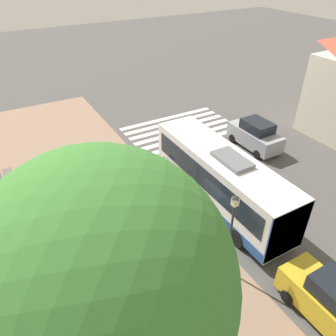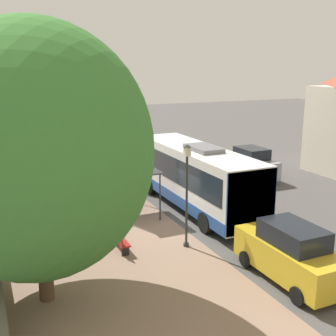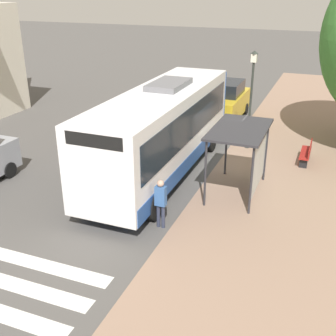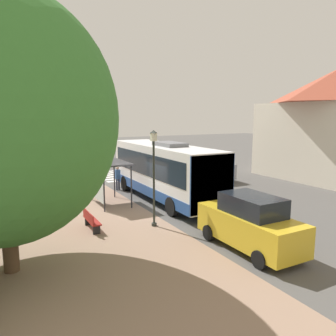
{
  "view_description": "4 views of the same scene",
  "coord_description": "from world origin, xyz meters",
  "px_view_note": "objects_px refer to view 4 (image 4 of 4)",
  "views": [
    {
      "loc": [
        -8.14,
        -10.11,
        12.61
      ],
      "look_at": [
        -0.02,
        4.17,
        1.59
      ],
      "focal_mm": 35.0,
      "sensor_mm": 36.0,
      "label": 1
    },
    {
      "loc": [
        -8.46,
        -17.6,
        7.61
      ],
      "look_at": [
        0.46,
        1.98,
        2.33
      ],
      "focal_mm": 45.0,
      "sensor_mm": 36.0,
      "label": 2
    },
    {
      "loc": [
        -4.12,
        16.07,
        7.1
      ],
      "look_at": [
        0.65,
        3.95,
        1.4
      ],
      "focal_mm": 45.0,
      "sensor_mm": 36.0,
      "label": 3
    },
    {
      "loc": [
        -7.17,
        -15.88,
        5.1
      ],
      "look_at": [
        2.03,
        1.22,
        2.01
      ],
      "focal_mm": 35.0,
      "sensor_mm": 36.0,
      "label": 4
    }
  ],
  "objects_px": {
    "street_lamp_near": "(154,170)",
    "parked_car_far_lane": "(211,167)",
    "shade_tree": "(0,118)",
    "bus_shelter": "(106,169)",
    "parked_car_behind_bus": "(250,223)",
    "bench": "(91,220)",
    "bus": "(164,170)",
    "pedestrian": "(118,176)"
  },
  "relations": [
    {
      "from": "bus_shelter",
      "to": "parked_car_behind_bus",
      "type": "bearing_deg",
      "value": -72.48
    },
    {
      "from": "pedestrian",
      "to": "bench",
      "type": "height_order",
      "value": "pedestrian"
    },
    {
      "from": "street_lamp_near",
      "to": "parked_car_far_lane",
      "type": "distance_m",
      "value": 12.28
    },
    {
      "from": "parked_car_behind_bus",
      "to": "bus_shelter",
      "type": "bearing_deg",
      "value": 107.52
    },
    {
      "from": "pedestrian",
      "to": "shade_tree",
      "type": "distance_m",
      "value": 12.89
    },
    {
      "from": "bus",
      "to": "shade_tree",
      "type": "bearing_deg",
      "value": -145.95
    },
    {
      "from": "shade_tree",
      "to": "parked_car_behind_bus",
      "type": "height_order",
      "value": "shade_tree"
    },
    {
      "from": "shade_tree",
      "to": "parked_car_far_lane",
      "type": "bearing_deg",
      "value": 33.33
    },
    {
      "from": "street_lamp_near",
      "to": "shade_tree",
      "type": "xyz_separation_m",
      "value": [
        -6.12,
        -1.82,
        2.39
      ]
    },
    {
      "from": "pedestrian",
      "to": "street_lamp_near",
      "type": "bearing_deg",
      "value": -97.79
    },
    {
      "from": "bus_shelter",
      "to": "parked_car_far_lane",
      "type": "height_order",
      "value": "bus_shelter"
    },
    {
      "from": "bus_shelter",
      "to": "shade_tree",
      "type": "distance_m",
      "value": 9.01
    },
    {
      "from": "parked_car_behind_bus",
      "to": "parked_car_far_lane",
      "type": "xyz_separation_m",
      "value": [
        6.96,
        12.27,
        0.01
      ]
    },
    {
      "from": "bus_shelter",
      "to": "bench",
      "type": "distance_m",
      "value": 4.67
    },
    {
      "from": "pedestrian",
      "to": "street_lamp_near",
      "type": "xyz_separation_m",
      "value": [
        -1.1,
        -8.05,
        1.69
      ]
    },
    {
      "from": "street_lamp_near",
      "to": "shade_tree",
      "type": "relative_size",
      "value": 0.5
    },
    {
      "from": "street_lamp_near",
      "to": "shade_tree",
      "type": "distance_m",
      "value": 6.82
    },
    {
      "from": "shade_tree",
      "to": "parked_car_far_lane",
      "type": "relative_size",
      "value": 2.11
    },
    {
      "from": "bench",
      "to": "shade_tree",
      "type": "xyz_separation_m",
      "value": [
        -3.39,
        -2.7,
        4.56
      ]
    },
    {
      "from": "shade_tree",
      "to": "parked_car_far_lane",
      "type": "xyz_separation_m",
      "value": [
        15.17,
        9.97,
        -4.0
      ]
    },
    {
      "from": "bench",
      "to": "street_lamp_near",
      "type": "height_order",
      "value": "street_lamp_near"
    },
    {
      "from": "bus",
      "to": "parked_car_behind_bus",
      "type": "xyz_separation_m",
      "value": [
        -0.57,
        -8.23,
        -0.83
      ]
    },
    {
      "from": "bus",
      "to": "bus_shelter",
      "type": "xyz_separation_m",
      "value": [
        -3.38,
        0.66,
        0.24
      ]
    },
    {
      "from": "pedestrian",
      "to": "bus_shelter",
      "type": "bearing_deg",
      "value": -119.07
    },
    {
      "from": "pedestrian",
      "to": "parked_car_behind_bus",
      "type": "relative_size",
      "value": 0.37
    },
    {
      "from": "bench",
      "to": "parked_car_behind_bus",
      "type": "xyz_separation_m",
      "value": [
        4.82,
        -4.99,
        0.55
      ]
    },
    {
      "from": "street_lamp_near",
      "to": "parked_car_behind_bus",
      "type": "height_order",
      "value": "street_lamp_near"
    },
    {
      "from": "bench",
      "to": "shade_tree",
      "type": "relative_size",
      "value": 0.19
    },
    {
      "from": "pedestrian",
      "to": "shade_tree",
      "type": "bearing_deg",
      "value": -126.2
    },
    {
      "from": "bus_shelter",
      "to": "shade_tree",
      "type": "relative_size",
      "value": 0.35
    },
    {
      "from": "bus_shelter",
      "to": "parked_car_behind_bus",
      "type": "relative_size",
      "value": 0.7
    },
    {
      "from": "street_lamp_near",
      "to": "parked_car_behind_bus",
      "type": "xyz_separation_m",
      "value": [
        2.08,
        -4.12,
        -1.62
      ]
    },
    {
      "from": "bus",
      "to": "bench",
      "type": "height_order",
      "value": "bus"
    },
    {
      "from": "bench",
      "to": "parked_car_behind_bus",
      "type": "relative_size",
      "value": 0.37
    },
    {
      "from": "pedestrian",
      "to": "parked_car_far_lane",
      "type": "bearing_deg",
      "value": 0.75
    },
    {
      "from": "pedestrian",
      "to": "shade_tree",
      "type": "relative_size",
      "value": 0.18
    },
    {
      "from": "bus_shelter",
      "to": "shade_tree",
      "type": "xyz_separation_m",
      "value": [
        -5.4,
        -6.59,
        2.94
      ]
    },
    {
      "from": "bus_shelter",
      "to": "parked_car_behind_bus",
      "type": "xyz_separation_m",
      "value": [
        2.81,
        -8.89,
        -1.07
      ]
    },
    {
      "from": "bench",
      "to": "bus",
      "type": "bearing_deg",
      "value": 30.97
    },
    {
      "from": "bus",
      "to": "street_lamp_near",
      "type": "bearing_deg",
      "value": -122.88
    },
    {
      "from": "bus_shelter",
      "to": "street_lamp_near",
      "type": "bearing_deg",
      "value": -81.39
    },
    {
      "from": "bench",
      "to": "parked_car_far_lane",
      "type": "relative_size",
      "value": 0.39
    }
  ]
}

